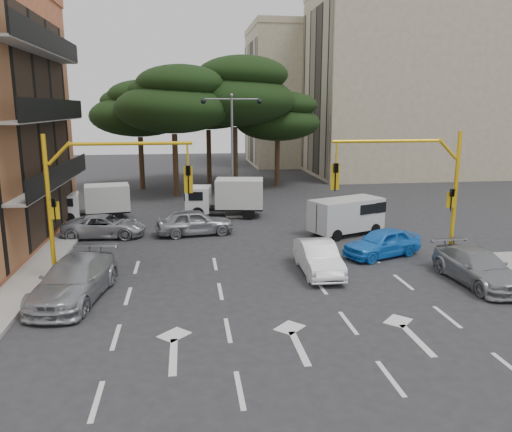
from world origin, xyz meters
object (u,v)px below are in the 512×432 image
(signal_mast_right, at_px, (418,181))
(car_silver_parked, at_px, (478,267))
(car_silver_wagon, at_px, (74,280))
(car_white_hatch, at_px, (318,258))
(signal_mast_left, at_px, (95,187))
(car_silver_cross_a, at_px, (105,226))
(car_silver_cross_b, at_px, (195,222))
(street_lamp_center, at_px, (232,131))
(van_white, at_px, (346,216))
(box_truck_b, at_px, (226,198))
(car_blue_compact, at_px, (382,243))
(box_truck_a, at_px, (94,203))

(signal_mast_right, height_order, car_silver_parked, signal_mast_right)
(car_silver_wagon, bearing_deg, car_white_hatch, 19.55)
(signal_mast_right, bearing_deg, signal_mast_left, 180.00)
(car_silver_cross_a, height_order, car_silver_cross_b, car_silver_cross_b)
(street_lamp_center, height_order, van_white, street_lamp_center)
(signal_mast_left, distance_m, street_lamp_center, 15.65)
(street_lamp_center, xyz_separation_m, car_silver_cross_a, (-7.70, -6.79, -4.81))
(car_silver_wagon, bearing_deg, box_truck_b, 73.46)
(car_silver_cross_b, bearing_deg, car_blue_compact, -129.86)
(signal_mast_right, relative_size, car_silver_cross_b, 1.40)
(car_white_hatch, distance_m, van_white, 7.10)
(car_white_hatch, distance_m, box_truck_b, 12.33)
(signal_mast_left, xyz_separation_m, car_silver_wagon, (-0.59, -2.05, -3.13))
(street_lamp_center, distance_m, van_white, 10.77)
(car_white_hatch, bearing_deg, signal_mast_right, 5.76)
(car_silver_wagon, bearing_deg, car_silver_parked, 7.97)
(car_silver_wagon, bearing_deg, box_truck_a, 106.26)
(signal_mast_right, xyz_separation_m, car_blue_compact, (-0.80, 1.61, -3.21))
(car_blue_compact, distance_m, van_white, 4.36)
(car_blue_compact, distance_m, box_truck_b, 12.03)
(car_silver_wagon, height_order, box_truck_a, box_truck_a)
(car_silver_wagon, bearing_deg, car_silver_cross_a, 101.52)
(signal_mast_right, relative_size, car_blue_compact, 1.51)
(car_silver_cross_b, distance_m, van_white, 8.48)
(street_lamp_center, bearing_deg, car_blue_compact, -64.18)
(car_white_hatch, distance_m, car_blue_compact, 4.15)
(street_lamp_center, relative_size, car_white_hatch, 1.88)
(signal_mast_left, height_order, van_white, signal_mast_left)
(car_white_hatch, xyz_separation_m, car_silver_cross_a, (-10.04, 7.57, -0.07))
(car_blue_compact, height_order, van_white, van_white)
(signal_mast_right, height_order, box_truck_a, signal_mast_right)
(car_silver_cross_a, bearing_deg, car_silver_cross_b, -86.88)
(car_silver_parked, bearing_deg, van_white, 105.48)
(car_white_hatch, bearing_deg, car_silver_cross_a, 144.26)
(signal_mast_left, height_order, car_silver_wagon, signal_mast_left)
(signal_mast_left, distance_m, car_white_hatch, 9.69)
(car_silver_parked, xyz_separation_m, box_truck_b, (-9.08, 14.10, 0.56))
(car_white_hatch, xyz_separation_m, car_silver_wagon, (-9.74, -1.70, 0.07))
(box_truck_a, xyz_separation_m, box_truck_b, (8.31, -0.19, 0.14))
(street_lamp_center, distance_m, box_truck_b, 4.88)
(car_silver_wagon, distance_m, car_silver_cross_a, 9.27)
(car_silver_cross_b, xyz_separation_m, box_truck_b, (2.10, 4.53, 0.51))
(car_silver_parked, height_order, van_white, van_white)
(car_silver_cross_b, bearing_deg, car_silver_parked, -138.63)
(box_truck_b, bearing_deg, street_lamp_center, -7.35)
(street_lamp_center, bearing_deg, car_silver_cross_b, -111.86)
(signal_mast_right, distance_m, box_truck_a, 19.91)
(car_blue_compact, bearing_deg, box_truck_a, -145.66)
(street_lamp_center, distance_m, car_silver_wagon, 18.29)
(signal_mast_right, xyz_separation_m, car_silver_cross_a, (-14.50, 7.22, -3.27))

